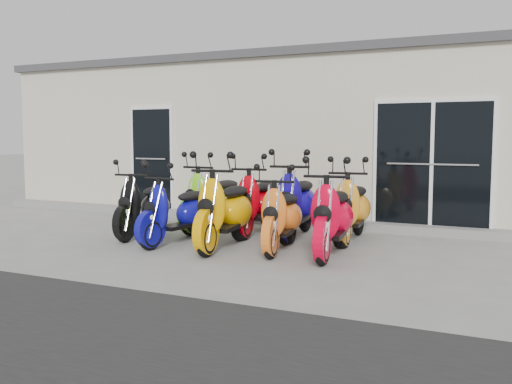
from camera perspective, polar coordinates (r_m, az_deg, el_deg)
ground at (r=9.06m, az=-1.62°, el=-5.06°), size 80.00×80.00×0.00m
building at (r=13.75m, az=8.22°, el=5.21°), size 14.00×6.00×3.20m
roof_cap at (r=13.85m, az=8.31°, el=12.18°), size 14.20×6.20×0.16m
front_step at (r=10.87m, az=3.19°, el=-2.89°), size 14.00×0.40×0.15m
door_left at (r=12.44m, az=-10.34°, el=3.58°), size 1.07×0.08×2.22m
door_right at (r=10.23m, az=17.20°, el=3.02°), size 2.02×0.08×2.22m
scooter_front_black at (r=9.69m, az=-11.17°, el=-0.55°), size 0.86×1.84×1.31m
scooter_front_blue at (r=8.92m, az=-7.91°, el=-1.06°), size 0.87×1.83×1.30m
scooter_front_orange_a at (r=8.49m, az=-3.16°, el=-0.76°), size 0.93×2.06×1.47m
scooter_front_orange_b at (r=8.31m, az=2.57°, el=-1.49°), size 0.89×1.83×1.30m
scooter_front_red at (r=8.00m, az=7.63°, el=-1.38°), size 0.92×1.99×1.42m
scooter_back_green at (r=10.15m, az=-4.35°, el=0.12°), size 0.86×1.98×1.42m
scooter_back_red at (r=9.76m, az=0.13°, el=-0.12°), size 0.90×1.97×1.41m
scooter_back_blue at (r=9.42m, az=4.08°, el=-0.10°), size 0.96×2.08×1.49m
scooter_back_yellow at (r=9.20m, az=9.63°, el=-0.63°), size 0.85×1.92×1.38m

